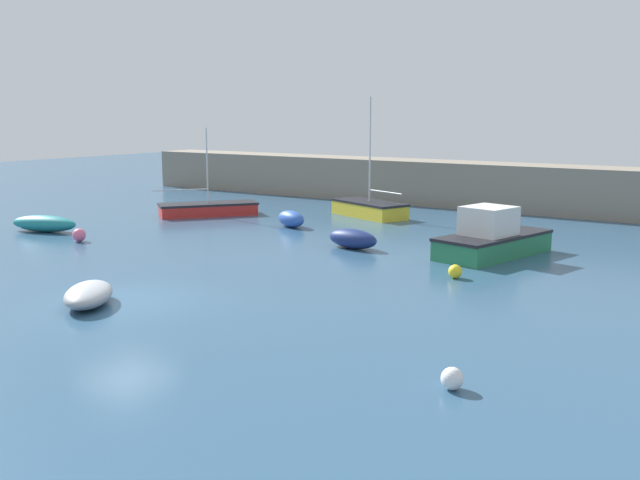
{
  "coord_description": "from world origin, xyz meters",
  "views": [
    {
      "loc": [
        16.41,
        -13.79,
        5.54
      ],
      "look_at": [
        1.2,
        8.67,
        0.69
      ],
      "focal_mm": 40.0,
      "sensor_mm": 36.0,
      "label": 1
    }
  ],
  "objects_px": {
    "rowboat_blue_near": "(89,295)",
    "sailboat_tall_mast": "(369,209)",
    "mooring_buoy_pink": "(79,235)",
    "mooring_buoy_yellow": "(455,271)",
    "fishing_dinghy_green": "(353,239)",
    "motorboat_grey_hull": "(492,239)",
    "sailboat_short_mast": "(208,209)",
    "mooring_buoy_white": "(452,379)",
    "dinghy_near_pier": "(291,219)",
    "rowboat_white_midwater": "(44,224)"
  },
  "relations": [
    {
      "from": "fishing_dinghy_green",
      "to": "mooring_buoy_white",
      "type": "distance_m",
      "value": 15.38
    },
    {
      "from": "fishing_dinghy_green",
      "to": "mooring_buoy_yellow",
      "type": "xyz_separation_m",
      "value": [
        5.73,
        -2.69,
        -0.17
      ]
    },
    {
      "from": "dinghy_near_pier",
      "to": "mooring_buoy_yellow",
      "type": "distance_m",
      "value": 12.6
    },
    {
      "from": "sailboat_tall_mast",
      "to": "mooring_buoy_pink",
      "type": "height_order",
      "value": "sailboat_tall_mast"
    },
    {
      "from": "sailboat_tall_mast",
      "to": "mooring_buoy_yellow",
      "type": "bearing_deg",
      "value": 152.84
    },
    {
      "from": "dinghy_near_pier",
      "to": "rowboat_white_midwater",
      "type": "xyz_separation_m",
      "value": [
        -8.83,
        -7.69,
        -0.01
      ]
    },
    {
      "from": "dinghy_near_pier",
      "to": "mooring_buoy_pink",
      "type": "bearing_deg",
      "value": 81.4
    },
    {
      "from": "sailboat_short_mast",
      "to": "rowboat_white_midwater",
      "type": "distance_m",
      "value": 8.81
    },
    {
      "from": "fishing_dinghy_green",
      "to": "rowboat_white_midwater",
      "type": "relative_size",
      "value": 0.69
    },
    {
      "from": "sailboat_tall_mast",
      "to": "fishing_dinghy_green",
      "type": "bearing_deg",
      "value": 137.17
    },
    {
      "from": "sailboat_short_mast",
      "to": "rowboat_white_midwater",
      "type": "height_order",
      "value": "sailboat_short_mast"
    },
    {
      "from": "dinghy_near_pier",
      "to": "sailboat_tall_mast",
      "type": "bearing_deg",
      "value": -81.84
    },
    {
      "from": "dinghy_near_pier",
      "to": "rowboat_blue_near",
      "type": "distance_m",
      "value": 15.46
    },
    {
      "from": "rowboat_blue_near",
      "to": "rowboat_white_midwater",
      "type": "distance_m",
      "value": 14.52
    },
    {
      "from": "sailboat_tall_mast",
      "to": "mooring_buoy_pink",
      "type": "relative_size",
      "value": 11.08
    },
    {
      "from": "mooring_buoy_white",
      "to": "sailboat_short_mast",
      "type": "bearing_deg",
      "value": 143.53
    },
    {
      "from": "dinghy_near_pier",
      "to": "sailboat_tall_mast",
      "type": "distance_m",
      "value": 5.4
    },
    {
      "from": "dinghy_near_pier",
      "to": "rowboat_white_midwater",
      "type": "distance_m",
      "value": 11.71
    },
    {
      "from": "rowboat_blue_near",
      "to": "sailboat_tall_mast",
      "type": "xyz_separation_m",
      "value": [
        -2.3,
        20.22,
        0.12
      ]
    },
    {
      "from": "fishing_dinghy_green",
      "to": "rowboat_blue_near",
      "type": "bearing_deg",
      "value": 88.61
    },
    {
      "from": "rowboat_blue_near",
      "to": "mooring_buoy_white",
      "type": "distance_m",
      "value": 11.43
    },
    {
      "from": "motorboat_grey_hull",
      "to": "mooring_buoy_white",
      "type": "bearing_deg",
      "value": -149.41
    },
    {
      "from": "motorboat_grey_hull",
      "to": "fishing_dinghy_green",
      "type": "distance_m",
      "value": 5.62
    },
    {
      "from": "fishing_dinghy_green",
      "to": "sailboat_short_mast",
      "type": "distance_m",
      "value": 12.23
    },
    {
      "from": "dinghy_near_pier",
      "to": "mooring_buoy_pink",
      "type": "relative_size",
      "value": 3.74
    },
    {
      "from": "rowboat_white_midwater",
      "to": "mooring_buoy_yellow",
      "type": "relative_size",
      "value": 7.55
    },
    {
      "from": "mooring_buoy_pink",
      "to": "mooring_buoy_yellow",
      "type": "xyz_separation_m",
      "value": [
        16.45,
        2.67,
        -0.05
      ]
    },
    {
      "from": "sailboat_short_mast",
      "to": "rowboat_blue_near",
      "type": "relative_size",
      "value": 1.87
    },
    {
      "from": "motorboat_grey_hull",
      "to": "sailboat_short_mast",
      "type": "height_order",
      "value": "sailboat_short_mast"
    },
    {
      "from": "motorboat_grey_hull",
      "to": "dinghy_near_pier",
      "type": "distance_m",
      "value": 10.92
    },
    {
      "from": "fishing_dinghy_green",
      "to": "sailboat_short_mast",
      "type": "height_order",
      "value": "sailboat_short_mast"
    },
    {
      "from": "fishing_dinghy_green",
      "to": "rowboat_blue_near",
      "type": "relative_size",
      "value": 0.88
    },
    {
      "from": "rowboat_blue_near",
      "to": "mooring_buoy_yellow",
      "type": "bearing_deg",
      "value": 100.4
    },
    {
      "from": "motorboat_grey_hull",
      "to": "dinghy_near_pier",
      "type": "xyz_separation_m",
      "value": [
        -10.82,
        1.44,
        -0.3
      ]
    },
    {
      "from": "fishing_dinghy_green",
      "to": "rowboat_white_midwater",
      "type": "distance_m",
      "value": 15.01
    },
    {
      "from": "motorboat_grey_hull",
      "to": "mooring_buoy_yellow",
      "type": "xyz_separation_m",
      "value": [
        0.37,
        -4.35,
        -0.46
      ]
    },
    {
      "from": "rowboat_white_midwater",
      "to": "mooring_buoy_white",
      "type": "relative_size",
      "value": 7.65
    },
    {
      "from": "sailboat_short_mast",
      "to": "mooring_buoy_pink",
      "type": "bearing_deg",
      "value": -137.53
    },
    {
      "from": "sailboat_short_mast",
      "to": "rowboat_white_midwater",
      "type": "xyz_separation_m",
      "value": [
        -2.66,
        -8.4,
        0.03
      ]
    },
    {
      "from": "sailboat_short_mast",
      "to": "mooring_buoy_white",
      "type": "distance_m",
      "value": 26.5
    },
    {
      "from": "rowboat_blue_near",
      "to": "mooring_buoy_pink",
      "type": "bearing_deg",
      "value": -166.67
    },
    {
      "from": "motorboat_grey_hull",
      "to": "fishing_dinghy_green",
      "type": "height_order",
      "value": "motorboat_grey_hull"
    },
    {
      "from": "motorboat_grey_hull",
      "to": "mooring_buoy_white",
      "type": "distance_m",
      "value": 14.29
    },
    {
      "from": "dinghy_near_pier",
      "to": "rowboat_white_midwater",
      "type": "bearing_deg",
      "value": 64.38
    },
    {
      "from": "rowboat_white_midwater",
      "to": "mooring_buoy_white",
      "type": "bearing_deg",
      "value": 145.68
    },
    {
      "from": "rowboat_blue_near",
      "to": "mooring_buoy_pink",
      "type": "distance_m",
      "value": 11.11
    },
    {
      "from": "motorboat_grey_hull",
      "to": "sailboat_short_mast",
      "type": "bearing_deg",
      "value": 95.75
    },
    {
      "from": "fishing_dinghy_green",
      "to": "mooring_buoy_yellow",
      "type": "height_order",
      "value": "fishing_dinghy_green"
    },
    {
      "from": "sailboat_short_mast",
      "to": "sailboat_tall_mast",
      "type": "distance_m",
      "value": 8.82
    },
    {
      "from": "sailboat_tall_mast",
      "to": "mooring_buoy_white",
      "type": "relative_size",
      "value": 13.61
    }
  ]
}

